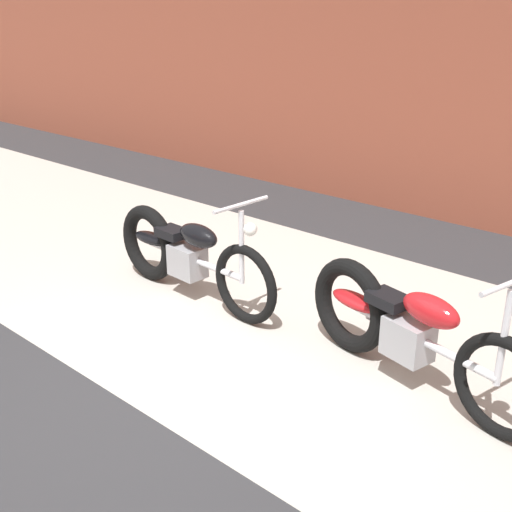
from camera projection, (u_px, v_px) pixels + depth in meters
The scene contains 5 objects.
ground_plane at pixel (120, 398), 4.22m from camera, with size 80.00×80.00×0.00m, color #2D2D30.
sidewalk_slab at pixel (285, 311), 5.44m from camera, with size 36.00×3.50×0.01m, color #B2ADA3.
brick_building_wall at pixel (487, 5), 6.93m from camera, with size 36.00×0.50×4.93m, color brown.
motorcycle_black at pixel (182, 253), 5.64m from camera, with size 2.01×0.58×1.03m.
motorcycle_red at pixel (400, 327), 4.33m from camera, with size 1.98×0.72×1.03m.
Camera 1 is at (3.06, -2.06, 2.44)m, focal length 44.23 mm.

